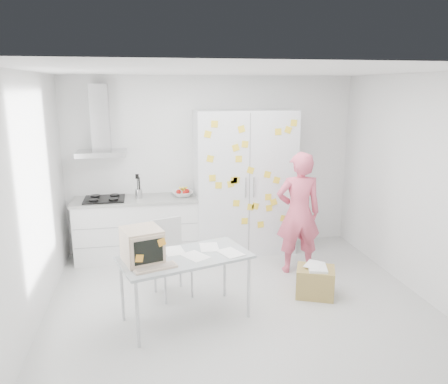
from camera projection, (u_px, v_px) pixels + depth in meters
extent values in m
cube|color=silver|center=(239.00, 303.00, 5.28)|extent=(4.50, 4.00, 0.02)
cube|color=white|center=(212.00, 164.00, 6.87)|extent=(4.50, 0.02, 2.70)
cube|color=white|center=(30.00, 203.00, 4.56)|extent=(0.02, 4.00, 2.70)
cube|color=white|center=(418.00, 186.00, 5.36)|extent=(0.02, 4.00, 2.70)
cube|color=white|center=(241.00, 71.00, 4.64)|extent=(4.50, 4.00, 0.02)
cube|color=white|center=(137.00, 229.00, 6.59)|extent=(1.80, 0.60, 0.88)
cube|color=gray|center=(137.00, 226.00, 6.26)|extent=(1.76, 0.01, 0.01)
cube|color=gray|center=(137.00, 245.00, 6.33)|extent=(1.76, 0.01, 0.01)
cube|color=#9E9E99|center=(136.00, 200.00, 6.48)|extent=(1.84, 0.63, 0.04)
cube|color=black|center=(104.00, 199.00, 6.39)|extent=(0.58, 0.50, 0.03)
cylinder|color=black|center=(94.00, 200.00, 6.25)|extent=(0.14, 0.14, 0.02)
cylinder|color=black|center=(114.00, 199.00, 6.30)|extent=(0.14, 0.14, 0.02)
cylinder|color=black|center=(95.00, 196.00, 6.48)|extent=(0.14, 0.14, 0.02)
cylinder|color=black|center=(115.00, 195.00, 6.53)|extent=(0.14, 0.14, 0.02)
cylinder|color=silver|center=(139.00, 194.00, 6.47)|extent=(0.10, 0.10, 0.14)
cylinder|color=black|center=(138.00, 187.00, 6.45)|extent=(0.01, 0.01, 0.30)
cylinder|color=black|center=(140.00, 187.00, 6.44)|extent=(0.01, 0.01, 0.30)
cylinder|color=black|center=(139.00, 187.00, 6.46)|extent=(0.01, 0.01, 0.30)
cube|color=black|center=(137.00, 176.00, 6.41)|extent=(0.05, 0.01, 0.07)
imported|color=white|center=(183.00, 194.00, 6.59)|extent=(0.31, 0.31, 0.08)
sphere|color=#B2140F|center=(179.00, 192.00, 6.59)|extent=(0.08, 0.08, 0.08)
sphere|color=#B2140F|center=(185.00, 193.00, 6.54)|extent=(0.08, 0.08, 0.08)
sphere|color=#B2140F|center=(187.00, 191.00, 6.63)|extent=(0.08, 0.08, 0.08)
cylinder|color=yellow|center=(181.00, 189.00, 6.59)|extent=(0.09, 0.17, 0.10)
cylinder|color=yellow|center=(183.00, 189.00, 6.59)|extent=(0.04, 0.17, 0.10)
cylinder|color=yellow|center=(184.00, 189.00, 6.60)|extent=(0.08, 0.17, 0.10)
cube|color=silver|center=(102.00, 153.00, 6.28)|extent=(0.70, 0.48, 0.07)
cube|color=silver|center=(100.00, 118.00, 6.28)|extent=(0.26, 0.24, 0.95)
cube|color=silver|center=(244.00, 183.00, 6.70)|extent=(1.50, 0.65, 2.20)
cube|color=slate|center=(249.00, 187.00, 6.39)|extent=(0.01, 0.01, 2.16)
cube|color=silver|center=(246.00, 188.00, 6.37)|extent=(0.02, 0.02, 0.30)
cube|color=silver|center=(254.00, 187.00, 6.39)|extent=(0.02, 0.02, 0.30)
cube|color=yellow|center=(278.00, 132.00, 6.27)|extent=(0.10, 0.00, 0.10)
cube|color=yellow|center=(288.00, 130.00, 6.29)|extent=(0.12, 0.00, 0.12)
cube|color=yellow|center=(293.00, 189.00, 6.51)|extent=(0.12, 0.00, 0.12)
cube|color=yellow|center=(234.00, 180.00, 6.32)|extent=(0.10, 0.00, 0.10)
cube|color=yellow|center=(251.00, 170.00, 6.33)|extent=(0.12, 0.00, 0.12)
cube|color=yellow|center=(274.00, 202.00, 6.51)|extent=(0.12, 0.00, 0.12)
cube|color=yellow|center=(236.00, 203.00, 6.40)|extent=(0.10, 0.00, 0.10)
cube|color=yellow|center=(241.00, 129.00, 6.16)|extent=(0.12, 0.00, 0.12)
cube|color=yellow|center=(255.00, 206.00, 6.47)|extent=(0.12, 0.00, 0.12)
cube|color=yellow|center=(277.00, 180.00, 6.44)|extent=(0.12, 0.00, 0.12)
cube|color=yellow|center=(268.00, 197.00, 6.47)|extent=(0.10, 0.00, 0.10)
cube|color=yellow|center=(236.00, 148.00, 6.21)|extent=(0.12, 0.00, 0.12)
cube|color=yellow|center=(219.00, 185.00, 6.29)|extent=(0.10, 0.00, 0.10)
cube|color=yellow|center=(212.00, 178.00, 6.25)|extent=(0.10, 0.00, 0.10)
cube|color=yellow|center=(208.00, 134.00, 6.09)|extent=(0.11, 0.00, 0.11)
cube|color=yellow|center=(245.00, 221.00, 6.49)|extent=(0.10, 0.00, 0.10)
cube|color=yellow|center=(236.00, 180.00, 6.32)|extent=(0.11, 0.00, 0.11)
cube|color=yellow|center=(284.00, 218.00, 6.60)|extent=(0.11, 0.00, 0.11)
cube|color=yellow|center=(294.00, 123.00, 6.28)|extent=(0.10, 0.00, 0.10)
cube|color=yellow|center=(239.00, 159.00, 6.25)|extent=(0.10, 0.00, 0.10)
cube|color=yellow|center=(231.00, 184.00, 6.32)|extent=(0.11, 0.00, 0.11)
cube|color=yellow|center=(261.00, 225.00, 6.55)|extent=(0.10, 0.00, 0.10)
cube|color=yellow|center=(215.00, 124.00, 6.08)|extent=(0.10, 0.00, 0.10)
cube|color=yellow|center=(210.00, 159.00, 6.18)|extent=(0.12, 0.00, 0.12)
cube|color=yellow|center=(269.00, 208.00, 6.52)|extent=(0.11, 0.00, 0.11)
cube|color=yellow|center=(245.00, 144.00, 6.22)|extent=(0.11, 0.00, 0.11)
cube|color=yellow|center=(267.00, 175.00, 6.39)|extent=(0.11, 0.00, 0.11)
cube|color=yellow|center=(251.00, 207.00, 6.46)|extent=(0.11, 0.00, 0.11)
imported|color=#E25872|center=(298.00, 213.00, 5.97)|extent=(0.65, 0.46, 1.70)
cube|color=#ACB4B7|center=(185.00, 257.00, 4.73)|extent=(1.53, 1.07, 0.03)
cylinder|color=silver|center=(137.00, 315.00, 4.28)|extent=(0.04, 0.04, 0.71)
cylinder|color=silver|center=(249.00, 288.00, 4.85)|extent=(0.04, 0.04, 0.71)
cylinder|color=silver|center=(122.00, 291.00, 4.78)|extent=(0.04, 0.04, 0.71)
cylinder|color=silver|center=(225.00, 269.00, 5.35)|extent=(0.04, 0.04, 0.71)
cube|color=beige|center=(142.00, 245.00, 4.55)|extent=(0.48, 0.49, 0.36)
cube|color=beige|center=(148.00, 251.00, 4.37)|extent=(0.35, 0.12, 0.32)
cube|color=black|center=(149.00, 252.00, 4.36)|extent=(0.29, 0.09, 0.25)
cube|color=#FFA92E|center=(139.00, 258.00, 4.32)|extent=(0.09, 0.03, 0.09)
cube|color=#FFA92E|center=(162.00, 242.00, 4.40)|extent=(0.09, 0.03, 0.09)
cube|color=beige|center=(155.00, 268.00, 4.39)|extent=(0.46, 0.27, 0.02)
cube|color=gray|center=(155.00, 266.00, 4.38)|extent=(0.41, 0.22, 0.01)
cube|color=white|center=(195.00, 256.00, 4.72)|extent=(0.33, 0.36, 0.00)
cube|color=white|center=(209.00, 247.00, 4.98)|extent=(0.22, 0.31, 0.00)
cube|color=white|center=(230.00, 253.00, 4.81)|extent=(0.31, 0.35, 0.00)
cube|color=white|center=(174.00, 251.00, 4.87)|extent=(0.25, 0.32, 0.00)
cube|color=beige|center=(173.00, 260.00, 5.35)|extent=(0.54, 0.54, 0.04)
cube|color=beige|center=(166.00, 236.00, 5.46)|extent=(0.40, 0.16, 0.47)
cylinder|color=#BBBBC0|center=(165.00, 287.00, 5.18)|extent=(0.04, 0.04, 0.44)
cylinder|color=#BBBBC0|center=(192.00, 281.00, 5.35)|extent=(0.04, 0.04, 0.44)
cylinder|color=#BBBBC0|center=(155.00, 276.00, 5.47)|extent=(0.04, 0.04, 0.44)
cylinder|color=#BBBBC0|center=(180.00, 271.00, 5.64)|extent=(0.04, 0.04, 0.44)
cube|color=#AA9049|center=(315.00, 282.00, 5.40)|extent=(0.56, 0.51, 0.36)
cube|color=white|center=(317.00, 268.00, 5.33)|extent=(0.29, 0.34, 0.03)
cube|color=white|center=(314.00, 264.00, 5.39)|extent=(0.32, 0.33, 0.00)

